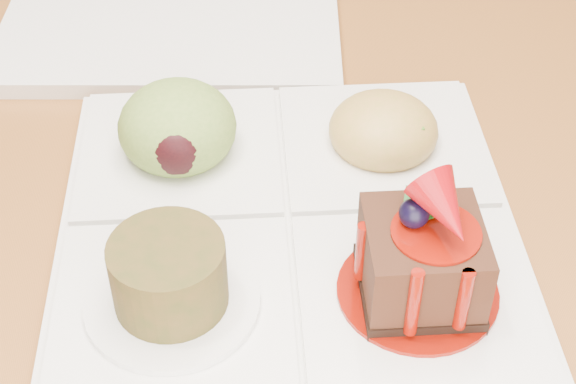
{
  "coord_description": "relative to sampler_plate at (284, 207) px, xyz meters",
  "views": [
    {
      "loc": [
        0.05,
        -0.79,
        1.11
      ],
      "look_at": [
        0.08,
        -0.43,
        0.79
      ],
      "focal_mm": 55.0,
      "sensor_mm": 36.0,
      "label": 1
    }
  ],
  "objects": [
    {
      "name": "sampler_plate",
      "position": [
        0.0,
        0.0,
        0.0
      ],
      "size": [
        0.26,
        0.26,
        0.1
      ],
      "rotation": [
        0.0,
        0.0,
        -0.02
      ],
      "color": "white",
      "rests_on": "dining_table"
    }
  ]
}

